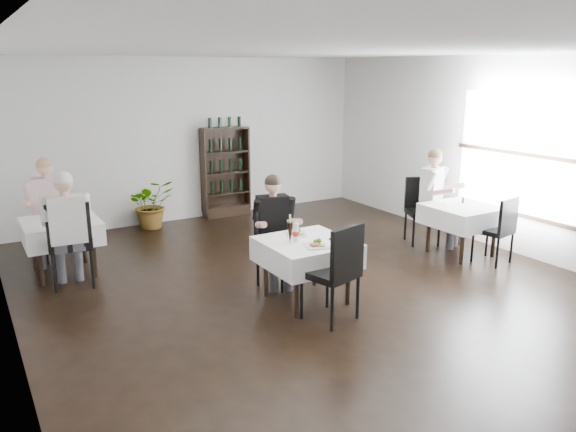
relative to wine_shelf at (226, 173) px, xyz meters
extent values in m
plane|color=black|center=(-0.60, -4.31, -0.85)|extent=(9.00, 9.00, 0.00)
plane|color=white|center=(-0.60, -4.31, 2.15)|extent=(9.00, 9.00, 0.00)
plane|color=silver|center=(-0.60, 0.19, 0.65)|extent=(7.00, 0.00, 7.00)
plane|color=silver|center=(-4.10, -4.31, 0.65)|extent=(0.00, 9.00, 9.00)
plane|color=silver|center=(2.90, -4.31, 0.65)|extent=(0.00, 9.00, 9.00)
cube|color=white|center=(2.88, -4.31, 0.70)|extent=(0.03, 2.20, 1.80)
cube|color=black|center=(2.86, -4.31, -0.22)|extent=(0.05, 2.30, 0.06)
cube|color=black|center=(0.00, 0.01, -0.75)|extent=(0.90, 0.28, 0.20)
cylinder|color=black|center=(-1.27, -4.68, -0.49)|extent=(0.06, 0.06, 0.71)
cylinder|color=black|center=(-1.27, -3.95, -0.49)|extent=(0.06, 0.06, 0.71)
cylinder|color=black|center=(-0.53, -4.68, -0.49)|extent=(0.06, 0.06, 0.71)
cylinder|color=black|center=(-0.53, -3.95, -0.49)|extent=(0.06, 0.06, 0.71)
cube|color=black|center=(-0.90, -4.31, -0.12)|extent=(0.85, 0.85, 0.04)
cube|color=white|center=(-0.90, -4.31, -0.23)|extent=(1.03, 1.03, 0.30)
cylinder|color=black|center=(-3.64, -2.15, -0.49)|extent=(0.06, 0.06, 0.71)
cylinder|color=black|center=(-3.64, -1.47, -0.49)|extent=(0.06, 0.06, 0.71)
cylinder|color=black|center=(-2.96, -2.15, -0.49)|extent=(0.06, 0.06, 0.71)
cylinder|color=black|center=(-2.96, -1.47, -0.49)|extent=(0.06, 0.06, 0.71)
cube|color=black|center=(-3.30, -1.81, -0.12)|extent=(0.80, 0.80, 0.04)
cube|color=white|center=(-3.30, -1.81, -0.23)|extent=(0.98, 0.98, 0.30)
cylinder|color=black|center=(1.76, -4.35, -0.49)|extent=(0.06, 0.06, 0.71)
cylinder|color=black|center=(1.76, -3.67, -0.49)|extent=(0.06, 0.06, 0.71)
cylinder|color=black|center=(2.44, -4.35, -0.49)|extent=(0.06, 0.06, 0.71)
cylinder|color=black|center=(2.44, -3.67, -0.49)|extent=(0.06, 0.06, 0.71)
cube|color=black|center=(2.10, -4.01, -0.12)|extent=(0.80, 0.80, 0.04)
cube|color=white|center=(2.10, -4.01, -0.23)|extent=(0.98, 0.98, 0.30)
imported|color=#22581E|center=(-1.52, -0.11, -0.41)|extent=(0.81, 0.71, 0.88)
cylinder|color=black|center=(-1.03, -3.96, -0.61)|extent=(0.04, 0.04, 0.47)
cylinder|color=black|center=(-1.19, -3.58, -0.61)|extent=(0.04, 0.04, 0.47)
cylinder|color=black|center=(-0.66, -3.81, -0.61)|extent=(0.04, 0.04, 0.47)
cylinder|color=black|center=(-0.81, -3.43, -0.61)|extent=(0.04, 0.04, 0.47)
cube|color=black|center=(-0.92, -3.69, -0.35)|extent=(0.61, 0.61, 0.07)
cube|color=black|center=(-1.00, -3.50, -0.07)|extent=(0.45, 0.22, 0.51)
cylinder|color=black|center=(-0.80, -4.63, -0.59)|extent=(0.04, 0.04, 0.52)
cylinder|color=black|center=(-0.68, -5.06, -0.59)|extent=(0.04, 0.04, 0.52)
cylinder|color=black|center=(-1.24, -4.74, -0.59)|extent=(0.04, 0.04, 0.52)
cylinder|color=black|center=(-1.12, -5.18, -0.59)|extent=(0.04, 0.04, 0.52)
cube|color=black|center=(-0.96, -4.90, -0.29)|extent=(0.63, 0.63, 0.08)
cube|color=black|center=(-0.90, -5.13, 0.01)|extent=(0.52, 0.19, 0.56)
cylinder|color=black|center=(-3.45, -1.29, -0.61)|extent=(0.04, 0.04, 0.47)
cylinder|color=black|center=(-3.49, -0.88, -0.61)|extent=(0.04, 0.04, 0.47)
cylinder|color=black|center=(-3.04, -1.25, -0.61)|extent=(0.04, 0.04, 0.47)
cylinder|color=black|center=(-3.08, -0.84, -0.61)|extent=(0.04, 0.04, 0.47)
cube|color=black|center=(-3.27, -1.06, -0.34)|extent=(0.52, 0.52, 0.07)
cube|color=black|center=(-3.29, -0.85, -0.06)|extent=(0.48, 0.10, 0.52)
cylinder|color=black|center=(-2.98, -2.13, -0.58)|extent=(0.04, 0.04, 0.53)
cylinder|color=black|center=(-3.08, -2.58, -0.58)|extent=(0.04, 0.04, 0.53)
cylinder|color=black|center=(-3.43, -2.04, -0.58)|extent=(0.04, 0.04, 0.53)
cylinder|color=black|center=(-3.53, -2.49, -0.58)|extent=(0.04, 0.04, 0.53)
cube|color=black|center=(-3.26, -2.31, -0.28)|extent=(0.63, 0.63, 0.08)
cube|color=black|center=(-3.31, -2.55, 0.03)|extent=(0.53, 0.17, 0.57)
cylinder|color=black|center=(1.73, -3.37, -0.60)|extent=(0.04, 0.04, 0.48)
cylinder|color=black|center=(1.91, -2.99, -0.60)|extent=(0.04, 0.04, 0.48)
cylinder|color=black|center=(2.11, -3.55, -0.60)|extent=(0.04, 0.04, 0.48)
cylinder|color=black|center=(2.29, -3.17, -0.60)|extent=(0.04, 0.04, 0.48)
cube|color=black|center=(2.01, -3.27, -0.33)|extent=(0.64, 0.64, 0.07)
cube|color=black|center=(2.10, -3.07, -0.05)|extent=(0.46, 0.25, 0.53)
cylinder|color=black|center=(2.38, -4.28, -0.62)|extent=(0.04, 0.04, 0.46)
cylinder|color=black|center=(2.45, -4.67, -0.62)|extent=(0.04, 0.04, 0.46)
cylinder|color=black|center=(1.99, -4.35, -0.62)|extent=(0.04, 0.04, 0.46)
cylinder|color=black|center=(2.06, -4.74, -0.62)|extent=(0.04, 0.04, 0.46)
cube|color=black|center=(2.22, -4.51, -0.36)|extent=(0.53, 0.53, 0.07)
cube|color=black|center=(2.25, -4.72, -0.09)|extent=(0.46, 0.13, 0.50)
cube|color=#42424A|center=(-1.08, -3.71, -0.28)|extent=(0.23, 0.45, 0.14)
cylinder|color=#42424A|center=(-1.12, -3.89, -0.60)|extent=(0.11, 0.11, 0.50)
cube|color=#42424A|center=(-0.88, -3.75, -0.28)|extent=(0.23, 0.45, 0.14)
cylinder|color=#42424A|center=(-0.92, -3.93, -0.60)|extent=(0.11, 0.11, 0.50)
cube|color=black|center=(-0.94, -3.54, 0.06)|extent=(0.44, 0.31, 0.56)
cylinder|color=tan|center=(-1.23, -3.76, 0.04)|extent=(0.15, 0.32, 0.16)
cylinder|color=tan|center=(-0.77, -3.86, 0.04)|extent=(0.15, 0.32, 0.16)
sphere|color=tan|center=(-0.94, -3.56, 0.48)|extent=(0.21, 0.21, 0.21)
sphere|color=black|center=(-0.94, -3.56, 0.51)|extent=(0.21, 0.21, 0.21)
cube|color=#42424A|center=(-3.50, -1.25, -0.25)|extent=(0.27, 0.47, 0.15)
cylinder|color=#42424A|center=(-3.55, -1.44, -0.58)|extent=(0.12, 0.12, 0.52)
cube|color=#42424A|center=(-3.29, -1.32, -0.25)|extent=(0.27, 0.47, 0.15)
cylinder|color=#42424A|center=(-3.35, -1.50, -0.58)|extent=(0.12, 0.12, 0.52)
cube|color=beige|center=(-3.33, -1.09, 0.11)|extent=(0.48, 0.35, 0.59)
cylinder|color=tan|center=(-3.65, -1.29, 0.08)|extent=(0.18, 0.34, 0.17)
cylinder|color=tan|center=(-3.18, -1.44, 0.08)|extent=(0.18, 0.34, 0.17)
sphere|color=tan|center=(-3.34, -1.11, 0.56)|extent=(0.22, 0.22, 0.22)
sphere|color=olive|center=(-3.34, -1.11, 0.59)|extent=(0.22, 0.22, 0.22)
cube|color=#42424A|center=(-3.20, -2.37, -0.24)|extent=(0.19, 0.47, 0.15)
cylinder|color=#42424A|center=(-3.18, -2.18, -0.58)|extent=(0.12, 0.12, 0.53)
cube|color=#42424A|center=(-3.41, -2.36, -0.24)|extent=(0.19, 0.47, 0.15)
cylinder|color=#42424A|center=(-3.40, -2.16, -0.58)|extent=(0.12, 0.12, 0.53)
cube|color=silver|center=(-3.32, -2.57, 0.12)|extent=(0.45, 0.27, 0.60)
cylinder|color=tan|center=(-3.05, -2.30, 0.10)|extent=(0.11, 0.34, 0.17)
cylinder|color=tan|center=(-3.55, -2.26, 0.10)|extent=(0.11, 0.34, 0.17)
sphere|color=tan|center=(-3.32, -2.55, 0.58)|extent=(0.23, 0.23, 0.23)
sphere|color=beige|center=(-3.32, -2.55, 0.61)|extent=(0.23, 0.23, 0.23)
cube|color=#42424A|center=(2.10, -3.56, -0.24)|extent=(0.32, 0.48, 0.15)
cylinder|color=#42424A|center=(2.17, -3.74, -0.58)|extent=(0.12, 0.12, 0.53)
cube|color=#42424A|center=(2.29, -3.48, -0.24)|extent=(0.32, 0.48, 0.15)
cylinder|color=#42424A|center=(2.37, -3.65, -0.58)|extent=(0.12, 0.12, 0.53)
cube|color=silver|center=(2.11, -3.33, 0.11)|extent=(0.49, 0.39, 0.59)
cylinder|color=tan|center=(2.00, -3.70, 0.09)|extent=(0.21, 0.34, 0.17)
cylinder|color=tan|center=(2.46, -3.50, 0.09)|extent=(0.21, 0.34, 0.17)
sphere|color=tan|center=(2.12, -3.35, 0.57)|extent=(0.23, 0.23, 0.23)
sphere|color=brown|center=(2.12, -3.35, 0.60)|extent=(0.23, 0.23, 0.23)
cube|color=white|center=(-0.88, -4.05, -0.07)|extent=(0.32, 0.32, 0.02)
cube|color=#5A3119|center=(-0.91, -4.07, -0.05)|extent=(0.11, 0.10, 0.02)
sphere|color=#3D751F|center=(-0.82, -4.01, -0.03)|extent=(0.06, 0.06, 0.06)
cube|color=#9A6F46|center=(-0.86, -4.11, -0.05)|extent=(0.11, 0.11, 0.02)
cube|color=white|center=(-0.93, -4.57, -0.07)|extent=(0.33, 0.33, 0.02)
cube|color=#5A3119|center=(-0.96, -4.60, -0.04)|extent=(0.11, 0.09, 0.03)
sphere|color=#3D751F|center=(-0.87, -4.53, -0.03)|extent=(0.06, 0.06, 0.06)
cube|color=#9A6F46|center=(-0.91, -4.64, -0.05)|extent=(0.12, 0.11, 0.02)
cone|color=black|center=(-1.14, -4.33, 0.05)|extent=(0.08, 0.08, 0.26)
cylinder|color=silver|center=(-1.14, -4.33, 0.22)|extent=(0.02, 0.02, 0.07)
cone|color=#BB8530|center=(-1.11, -4.27, 0.06)|extent=(0.08, 0.08, 0.27)
cylinder|color=silver|center=(-1.11, -4.27, 0.23)|extent=(0.02, 0.02, 0.07)
cylinder|color=silver|center=(-1.03, -4.27, 0.03)|extent=(0.07, 0.07, 0.22)
cylinder|color=#B41B0A|center=(-1.03, -4.27, 0.02)|extent=(0.07, 0.07, 0.06)
cylinder|color=silver|center=(-1.03, -4.27, 0.17)|extent=(0.03, 0.03, 0.06)
cube|color=black|center=(-0.56, -4.49, -0.07)|extent=(0.23, 0.20, 0.01)
cylinder|color=silver|center=(-0.58, -4.49, -0.06)|extent=(0.08, 0.21, 0.01)
cylinder|color=silver|center=(-0.54, -4.49, -0.06)|extent=(0.07, 0.21, 0.01)
cylinder|color=black|center=(2.24, -3.88, -0.03)|extent=(0.04, 0.04, 0.09)
camera|label=1|loc=(-4.39, -9.76, 1.92)|focal=35.00mm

